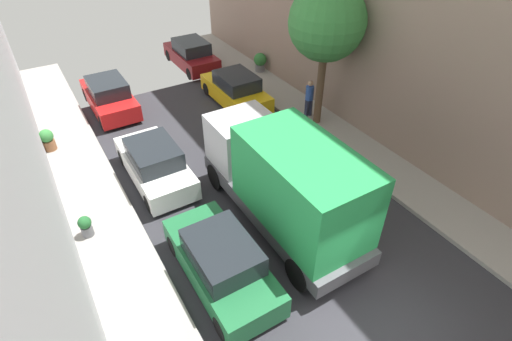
{
  "coord_description": "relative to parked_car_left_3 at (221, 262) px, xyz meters",
  "views": [
    {
      "loc": [
        -5.54,
        -2.93,
        9.32
      ],
      "look_at": [
        0.39,
        6.84,
        0.5
      ],
      "focal_mm": 27.81,
      "sensor_mm": 36.0,
      "label": 1
    }
  ],
  "objects": [
    {
      "name": "parked_car_left_3",
      "position": [
        0.0,
        0.0,
        0.0
      ],
      "size": [
        1.78,
        4.2,
        1.57
      ],
      "color": "#1E6638",
      "rests_on": "ground"
    },
    {
      "name": "potted_plant_3",
      "position": [
        -3.08,
        9.2,
        -0.1
      ],
      "size": [
        0.54,
        0.54,
        0.91
      ],
      "color": "brown",
      "rests_on": "sidewalk_left"
    },
    {
      "name": "delivery_truck",
      "position": [
        2.7,
        0.94,
        1.07
      ],
      "size": [
        2.26,
        6.6,
        3.38
      ],
      "color": "#4C4C51",
      "rests_on": "ground"
    },
    {
      "name": "potted_plant_5",
      "position": [
        8.28,
        11.38,
        -0.01
      ],
      "size": [
        0.71,
        0.71,
        1.02
      ],
      "color": "slate",
      "rests_on": "sidewalk_right"
    },
    {
      "name": "parked_car_right_2",
      "position": [
        5.4,
        14.21,
        0.0
      ],
      "size": [
        1.78,
        4.2,
        1.57
      ],
      "color": "maroon",
      "rests_on": "ground"
    },
    {
      "name": "sidewalk_right",
      "position": [
        7.7,
        -3.58,
        -0.64
      ],
      "size": [
        2.0,
        44.0,
        0.15
      ],
      "primitive_type": "cube",
      "color": "gray",
      "rests_on": "ground"
    },
    {
      "name": "street_tree_1",
      "position": [
        7.54,
        5.34,
        3.79
      ],
      "size": [
        3.03,
        3.03,
        5.91
      ],
      "color": "brown",
      "rests_on": "sidewalk_right"
    },
    {
      "name": "potted_plant_4",
      "position": [
        -2.87,
        3.56,
        -0.18
      ],
      "size": [
        0.4,
        0.4,
        0.73
      ],
      "color": "slate",
      "rests_on": "sidewalk_left"
    },
    {
      "name": "ground",
      "position": [
        2.7,
        -3.58,
        -0.72
      ],
      "size": [
        32.0,
        32.0,
        0.0
      ],
      "primitive_type": "plane",
      "color": "#2D2D33"
    },
    {
      "name": "parked_car_left_4",
      "position": [
        0.0,
        5.28,
        0.0
      ],
      "size": [
        1.78,
        4.2,
        1.57
      ],
      "color": "white",
      "rests_on": "ground"
    },
    {
      "name": "parked_car_right_1",
      "position": [
        5.4,
        8.95,
        0.0
      ],
      "size": [
        1.78,
        4.2,
        1.57
      ],
      "color": "gold",
      "rests_on": "ground"
    },
    {
      "name": "pedestrian",
      "position": [
        7.53,
        5.97,
        0.35
      ],
      "size": [
        0.4,
        0.36,
        1.72
      ],
      "color": "#2D334C",
      "rests_on": "sidewalk_right"
    },
    {
      "name": "parked_car_left_5",
      "position": [
        0.0,
        11.48,
        0.0
      ],
      "size": [
        1.78,
        4.2,
        1.57
      ],
      "color": "red",
      "rests_on": "ground"
    }
  ]
}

